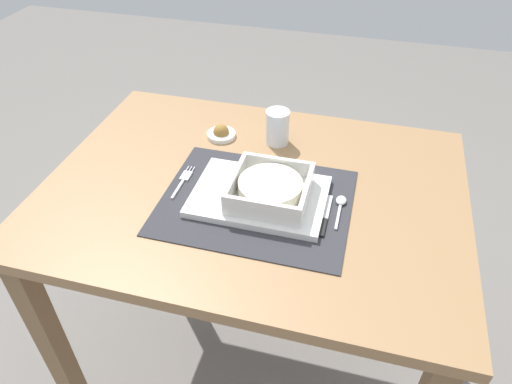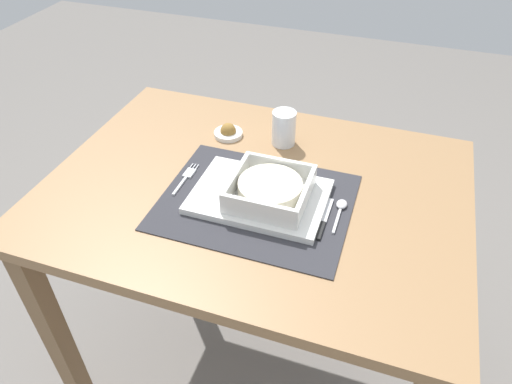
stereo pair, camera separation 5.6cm
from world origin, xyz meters
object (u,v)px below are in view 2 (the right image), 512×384
(butter_knife, at_px, (323,221))
(dining_table, at_px, (255,220))
(drinking_glass, at_px, (284,130))
(porridge_bowl, at_px, (270,190))
(condiment_saucer, at_px, (228,132))
(spoon, at_px, (341,208))
(fork, at_px, (187,176))

(butter_knife, bearing_deg, dining_table, 153.39)
(drinking_glass, bearing_deg, dining_table, -93.42)
(porridge_bowl, height_order, butter_knife, porridge_bowl)
(drinking_glass, relative_size, condiment_saucer, 1.19)
(dining_table, relative_size, spoon, 8.93)
(porridge_bowl, bearing_deg, condiment_saucer, 129.29)
(fork, bearing_deg, condiment_saucer, 84.80)
(fork, distance_m, butter_knife, 0.35)
(dining_table, relative_size, condiment_saucer, 12.69)
(dining_table, distance_m, butter_knife, 0.23)
(spoon, bearing_deg, porridge_bowl, -168.68)
(fork, distance_m, spoon, 0.38)
(porridge_bowl, height_order, drinking_glass, drinking_glass)
(porridge_bowl, xyz_separation_m, condiment_saucer, (-0.19, 0.24, -0.03))
(fork, xyz_separation_m, butter_knife, (0.35, -0.05, 0.00))
(dining_table, height_order, fork, fork)
(spoon, height_order, butter_knife, spoon)
(fork, height_order, spoon, spoon)
(fork, xyz_separation_m, drinking_glass, (0.18, 0.22, 0.04))
(fork, relative_size, spoon, 1.14)
(fork, relative_size, condiment_saucer, 1.63)
(dining_table, relative_size, butter_knife, 7.24)
(condiment_saucer, bearing_deg, porridge_bowl, -50.71)
(dining_table, bearing_deg, butter_knife, -22.34)
(dining_table, bearing_deg, spoon, -5.82)
(condiment_saucer, bearing_deg, dining_table, -52.73)
(drinking_glass, bearing_deg, porridge_bowl, -80.71)
(dining_table, relative_size, porridge_bowl, 5.78)
(condiment_saucer, bearing_deg, spoon, -30.55)
(porridge_bowl, distance_m, drinking_glass, 0.25)
(butter_knife, distance_m, condiment_saucer, 0.41)
(porridge_bowl, bearing_deg, spoon, 10.89)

